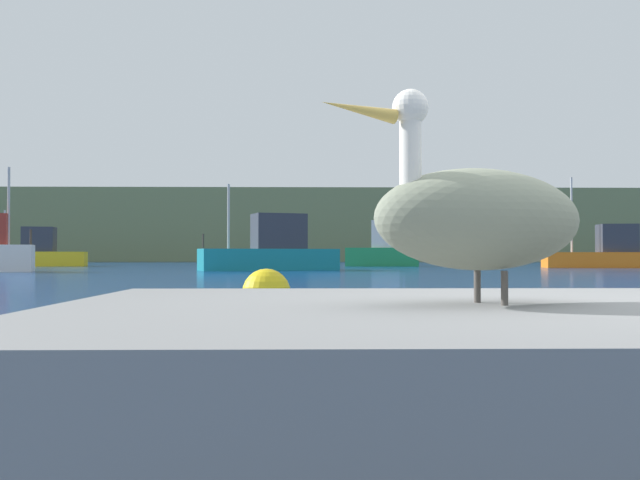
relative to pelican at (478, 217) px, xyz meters
The scene contains 9 objects.
ground_plane 1.32m from the pelican, 21.74° to the left, with size 260.00×260.00×0.00m, color navy.
hillside_backdrop 71.95m from the pelican, 89.33° to the left, with size 140.00×15.38×7.51m, color #6B7A51.
pier_dock 0.67m from the pelican, 23.85° to the left, with size 3.66×2.67×0.59m, color gray.
pelican is the anchor object (origin of this frame).
fishing_boat_teal 30.03m from the pelican, 94.68° to the left, with size 6.96×3.93×4.15m.
fishing_boat_orange 39.27m from the pelican, 64.37° to the left, with size 7.97×3.20×5.27m.
fishing_boat_green 40.68m from the pelican, 84.11° to the left, with size 4.83×1.97×4.09m.
fishing_boat_yellow 44.62m from the pelican, 114.14° to the left, with size 6.44×2.96×3.61m.
mooring_buoy 5.81m from the pelican, 102.52° to the left, with size 0.62×0.62×0.62m, color yellow.
Camera 1 is at (-1.58, -3.18, 0.80)m, focal length 37.59 mm.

